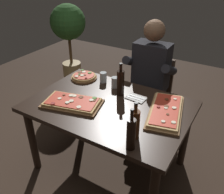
# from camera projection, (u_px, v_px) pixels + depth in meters

# --- Properties ---
(ground_plane) EXTENTS (6.40, 6.40, 0.00)m
(ground_plane) POSITION_uv_depth(u_px,v_px,m) (110.00, 165.00, 2.54)
(ground_plane) COLOR #38281E
(dining_table) EXTENTS (1.40, 0.96, 0.74)m
(dining_table) POSITION_uv_depth(u_px,v_px,m) (109.00, 113.00, 2.21)
(dining_table) COLOR black
(dining_table) RESTS_ON ground_plane
(pizza_rectangular_front) EXTENTS (0.56, 0.40, 0.05)m
(pizza_rectangular_front) POSITION_uv_depth(u_px,v_px,m) (72.00, 103.00, 2.15)
(pizza_rectangular_front) COLOR brown
(pizza_rectangular_front) RESTS_ON dining_table
(pizza_rectangular_left) EXTENTS (0.39, 0.62, 0.05)m
(pizza_rectangular_left) POSITION_uv_depth(u_px,v_px,m) (166.00, 111.00, 2.03)
(pizza_rectangular_left) COLOR olive
(pizza_rectangular_left) RESTS_ON dining_table
(pizza_round_far) EXTENTS (0.28, 0.28, 0.05)m
(pizza_round_far) POSITION_uv_depth(u_px,v_px,m) (84.00, 77.00, 2.60)
(pizza_round_far) COLOR brown
(pizza_round_far) RESTS_ON dining_table
(wine_bottle_dark) EXTENTS (0.07, 0.07, 0.29)m
(wine_bottle_dark) POSITION_uv_depth(u_px,v_px,m) (135.00, 124.00, 1.72)
(wine_bottle_dark) COLOR #47230F
(wine_bottle_dark) RESTS_ON dining_table
(oil_bottle_amber) EXTENTS (0.07, 0.07, 0.32)m
(oil_bottle_amber) POSITION_uv_depth(u_px,v_px,m) (121.00, 82.00, 2.24)
(oil_bottle_amber) COLOR black
(oil_bottle_amber) RESTS_ON dining_table
(vinegar_bottle_green) EXTENTS (0.06, 0.06, 0.32)m
(vinegar_bottle_green) POSITION_uv_depth(u_px,v_px,m) (131.00, 134.00, 1.61)
(vinegar_bottle_green) COLOR black
(vinegar_bottle_green) RESTS_ON dining_table
(tumbler_near_camera) EXTENTS (0.07, 0.07, 0.11)m
(tumbler_near_camera) POSITION_uv_depth(u_px,v_px,m) (115.00, 83.00, 2.41)
(tumbler_near_camera) COLOR silver
(tumbler_near_camera) RESTS_ON dining_table
(tumbler_far_side) EXTENTS (0.07, 0.07, 0.11)m
(tumbler_far_side) POSITION_uv_depth(u_px,v_px,m) (103.00, 78.00, 2.51)
(tumbler_far_side) COLOR silver
(tumbler_far_side) RESTS_ON dining_table
(napkin_cutlery_set) EXTENTS (0.19, 0.12, 0.01)m
(napkin_cutlery_set) POSITION_uv_depth(u_px,v_px,m) (136.00, 98.00, 2.24)
(napkin_cutlery_set) COLOR white
(napkin_cutlery_set) RESTS_ON dining_table
(diner_chair) EXTENTS (0.44, 0.44, 0.87)m
(diner_chair) POSITION_uv_depth(u_px,v_px,m) (151.00, 91.00, 2.89)
(diner_chair) COLOR #3D2B1E
(diner_chair) RESTS_ON ground_plane
(seated_diner) EXTENTS (0.53, 0.41, 1.33)m
(seated_diner) POSITION_uv_depth(u_px,v_px,m) (149.00, 75.00, 2.68)
(seated_diner) COLOR #23232D
(seated_diner) RESTS_ON ground_plane
(potted_plant_corner) EXTENTS (0.52, 0.52, 1.28)m
(potted_plant_corner) POSITION_uv_depth(u_px,v_px,m) (69.00, 32.00, 3.67)
(potted_plant_corner) COLOR tan
(potted_plant_corner) RESTS_ON ground_plane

